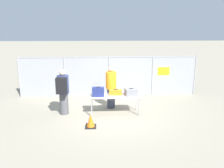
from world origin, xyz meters
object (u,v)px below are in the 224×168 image
Objects in this scene: suitcase_navy at (98,92)px; suitcase_grey at (131,92)px; traffic_cone at (91,121)px; suitcase_orange at (116,92)px; inspection_table at (115,97)px; utility_trailer at (154,81)px; traveler_hooded at (63,90)px; security_worker_near at (111,87)px.

suitcase_navy is 1.26m from suitcase_grey.
suitcase_grey is (1.26, 0.03, -0.05)m from suitcase_navy.
suitcase_orange is at bearing 53.63° from traffic_cone.
inspection_table is 3.98× the size of suitcase_grey.
traveler_hooded is at bearing -139.76° from utility_trailer.
security_worker_near is 2.17m from traffic_cone.
utility_trailer is (3.19, 3.92, -0.51)m from suitcase_navy.
inspection_table is 4.24× the size of traffic_cone.
suitcase_grey is 1.05m from security_worker_near.
inspection_table is at bearing 175.98° from suitcase_grey.
suitcase_orange is 1.71m from traffic_cone.
suitcase_navy is 1.35m from traffic_cone.
traveler_hooded is 0.50× the size of utility_trailer.
security_worker_near is (-0.11, 0.70, 0.23)m from inspection_table.
suitcase_navy reaches higher than suitcase_grey.
suitcase_navy is 0.70m from suitcase_orange.
utility_trailer is at bearing 63.71° from suitcase_grey.
suitcase_grey reaches higher than utility_trailer.
traveler_hooded is (-1.98, 0.02, 0.29)m from inspection_table.
suitcase_navy reaches higher than traffic_cone.
security_worker_near reaches higher than inspection_table.
inspection_table is at bearing 52.64° from traffic_cone.
suitcase_grey is 1.06× the size of traffic_cone.
suitcase_orange is at bearing 167.44° from suitcase_grey.
suitcase_grey is at bearing 132.64° from security_worker_near.
traffic_cone is (-3.45, -5.04, -0.20)m from utility_trailer.
security_worker_near is (0.53, 0.78, -0.01)m from suitcase_navy.
suitcase_navy reaches higher than suitcase_orange.
inspection_table is at bearing 97.36° from security_worker_near.
inspection_table is at bearing -110.18° from suitcase_orange.
suitcase_orange is 1.05× the size of suitcase_grey.
inspection_table is at bearing -123.44° from utility_trailer.
traveler_hooded is at bearing 178.55° from suitcase_grey.
suitcase_grey is 0.27× the size of traveler_hooded.
traveler_hooded reaches higher than traffic_cone.
suitcase_grey is at bearing -116.29° from utility_trailer.
suitcase_grey is (0.62, -0.04, 0.19)m from inspection_table.
suitcase_orange is at bearing -14.05° from traveler_hooded.
utility_trailer is at bearing 50.91° from suitcase_navy.
inspection_table reaches higher than utility_trailer.
suitcase_orange is at bearing 101.49° from security_worker_near.
security_worker_near reaches higher than utility_trailer.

